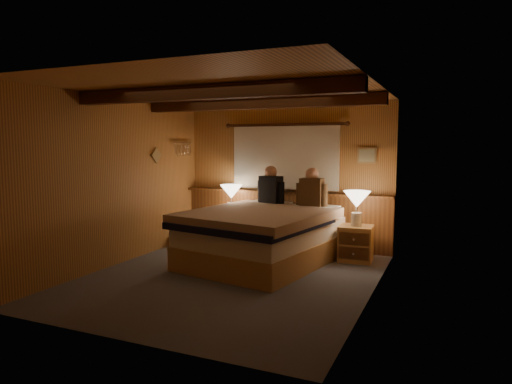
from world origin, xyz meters
The scene contains 19 objects.
floor centered at (0.00, 0.00, 0.00)m, with size 4.20×4.20×0.00m, color #545864.
ceiling centered at (0.00, 0.00, 2.40)m, with size 4.20×4.20×0.00m, color #DFA153.
wall_back centered at (0.00, 2.10, 1.20)m, with size 3.60×3.60×0.00m, color #C38B46.
wall_left centered at (-1.80, 0.00, 1.20)m, with size 4.20×4.20×0.00m, color #C38B46.
wall_right centered at (1.80, 0.00, 1.20)m, with size 4.20×4.20×0.00m, color #C38B46.
wall_front centered at (0.00, -2.10, 1.20)m, with size 3.60×3.60×0.00m, color #C38B46.
wainscot centered at (0.00, 2.04, 0.49)m, with size 3.60×0.23×0.94m.
curtain_window centered at (0.00, 2.03, 1.52)m, with size 2.18×0.09×1.11m.
ceiling_beams centered at (0.00, 0.15, 2.31)m, with size 3.60×1.65×0.16m.
coat_rail centered at (-1.72, 1.58, 1.67)m, with size 0.05×0.55×0.24m.
framed_print centered at (1.35, 2.08, 1.55)m, with size 0.30×0.04×0.25m.
bed centered at (0.09, 0.85, 0.40)m, with size 2.09×2.55×0.78m.
nightstand_left centered at (-0.88, 1.70, 0.28)m, with size 0.56×0.52×0.55m.
nightstand_right centered at (1.32, 1.50, 0.26)m, with size 0.51×0.46×0.53m.
lamp_left centered at (-0.84, 1.70, 0.90)m, with size 0.38×0.38×0.49m.
lamp_right centered at (1.32, 1.51, 0.89)m, with size 0.40×0.40×0.52m.
person_left centered at (-0.11, 1.67, 1.02)m, with size 0.51×0.30×0.64m.
person_right centered at (0.61, 1.59, 1.02)m, with size 0.51×0.23×0.62m.
duffel_bag centered at (-1.44, 1.39, 0.14)m, with size 0.46×0.30×0.32m.
Camera 1 is at (2.62, -5.17, 1.73)m, focal length 32.00 mm.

